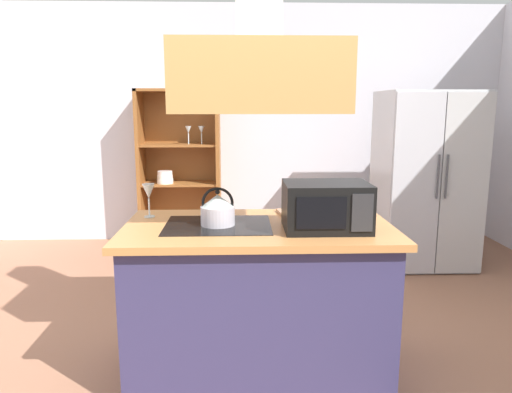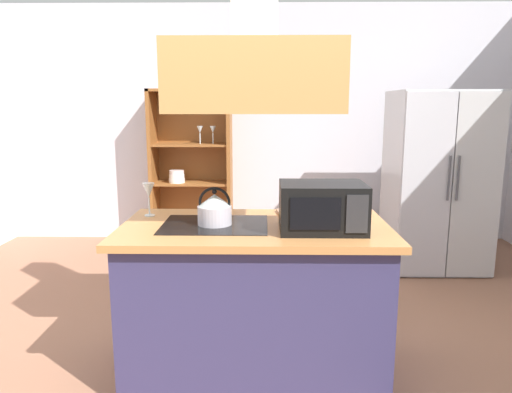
{
  "view_description": "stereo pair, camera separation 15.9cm",
  "coord_description": "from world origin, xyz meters",
  "px_view_note": "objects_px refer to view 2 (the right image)",
  "views": [
    {
      "loc": [
        -0.08,
        -2.65,
        1.57
      ],
      "look_at": [
        0.02,
        0.35,
        1.0
      ],
      "focal_mm": 33.49,
      "sensor_mm": 36.0,
      "label": 1
    },
    {
      "loc": [
        0.08,
        -2.65,
        1.57
      ],
      "look_at": [
        0.02,
        0.35,
        1.0
      ],
      "focal_mm": 33.49,
      "sensor_mm": 36.0,
      "label": 2
    }
  ],
  "objects_px": {
    "cutting_board": "(306,213)",
    "microwave": "(322,207)",
    "refrigerator": "(437,181)",
    "dish_cabinet": "(192,176)",
    "wine_glass_on_counter": "(149,192)",
    "kettle": "(215,209)"
  },
  "relations": [
    {
      "from": "dish_cabinet",
      "to": "kettle",
      "type": "xyz_separation_m",
      "value": [
        0.55,
        -2.78,
        0.21
      ]
    },
    {
      "from": "dish_cabinet",
      "to": "microwave",
      "type": "distance_m",
      "value": 3.12
    },
    {
      "from": "kettle",
      "to": "refrigerator",
      "type": "bearing_deg",
      "value": 44.79
    },
    {
      "from": "refrigerator",
      "to": "microwave",
      "type": "distance_m",
      "value": 2.46
    },
    {
      "from": "microwave",
      "to": "cutting_board",
      "type": "bearing_deg",
      "value": 98.25
    },
    {
      "from": "wine_glass_on_counter",
      "to": "dish_cabinet",
      "type": "bearing_deg",
      "value": 92.75
    },
    {
      "from": "dish_cabinet",
      "to": "kettle",
      "type": "bearing_deg",
      "value": -78.81
    },
    {
      "from": "cutting_board",
      "to": "microwave",
      "type": "xyz_separation_m",
      "value": [
        0.05,
        -0.37,
        0.12
      ]
    },
    {
      "from": "kettle",
      "to": "wine_glass_on_counter",
      "type": "distance_m",
      "value": 0.49
    },
    {
      "from": "cutting_board",
      "to": "microwave",
      "type": "bearing_deg",
      "value": -81.75
    },
    {
      "from": "refrigerator",
      "to": "dish_cabinet",
      "type": "height_order",
      "value": "dish_cabinet"
    },
    {
      "from": "refrigerator",
      "to": "cutting_board",
      "type": "bearing_deg",
      "value": -130.12
    },
    {
      "from": "wine_glass_on_counter",
      "to": "microwave",
      "type": "bearing_deg",
      "value": -17.83
    },
    {
      "from": "dish_cabinet",
      "to": "kettle",
      "type": "height_order",
      "value": "dish_cabinet"
    },
    {
      "from": "dish_cabinet",
      "to": "wine_glass_on_counter",
      "type": "relative_size",
      "value": 8.52
    },
    {
      "from": "refrigerator",
      "to": "microwave",
      "type": "relative_size",
      "value": 3.73
    },
    {
      "from": "dish_cabinet",
      "to": "wine_glass_on_counter",
      "type": "bearing_deg",
      "value": -87.25
    },
    {
      "from": "kettle",
      "to": "cutting_board",
      "type": "xyz_separation_m",
      "value": [
        0.54,
        0.27,
        -0.08
      ]
    },
    {
      "from": "refrigerator",
      "to": "dish_cabinet",
      "type": "xyz_separation_m",
      "value": [
        -2.51,
        0.84,
        -0.08
      ]
    },
    {
      "from": "dish_cabinet",
      "to": "wine_glass_on_counter",
      "type": "height_order",
      "value": "dish_cabinet"
    },
    {
      "from": "wine_glass_on_counter",
      "to": "kettle",
      "type": "bearing_deg",
      "value": -27.66
    },
    {
      "from": "microwave",
      "to": "refrigerator",
      "type": "bearing_deg",
      "value": 56.45
    }
  ]
}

